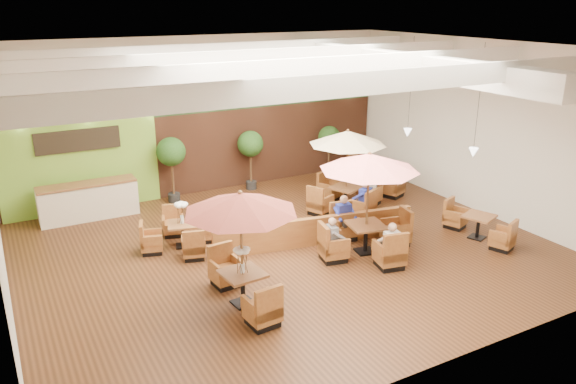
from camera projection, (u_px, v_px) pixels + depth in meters
room at (274, 113)px, 15.66m from camera, size 14.04×14.00×5.52m
service_counter at (89, 201)px, 17.77m from camera, size 3.00×0.75×1.18m
booth_divider at (316, 231)px, 15.91m from camera, size 5.90×1.18×0.82m
table_0 at (241, 219)px, 12.24m from camera, size 2.55×2.74×2.76m
table_1 at (368, 186)px, 14.92m from camera, size 2.92×2.92×2.88m
table_2 at (347, 156)px, 18.14m from camera, size 2.85×2.85×2.72m
table_3 at (183, 233)px, 15.78m from camera, size 2.51×2.51×1.48m
table_4 at (478, 227)px, 16.36m from camera, size 1.04×2.56×0.90m
table_5 at (375, 178)px, 20.67m from camera, size 1.23×3.00×1.05m
topiary_0 at (171, 154)px, 18.86m from camera, size 0.98×0.98×2.28m
topiary_1 at (250, 146)px, 20.21m from camera, size 0.94×0.94×2.18m
topiary_2 at (329, 139)px, 21.78m from camera, size 0.86×0.86×2.00m
diner_0 at (391, 240)px, 14.43m from camera, size 0.42×0.36×0.81m
diner_1 at (344, 214)px, 16.18m from camera, size 0.44×0.36×0.86m
diner_2 at (334, 234)px, 14.83m from camera, size 0.34×0.40×0.77m
diner_3 at (364, 196)px, 17.67m from camera, size 0.45×0.41×0.82m
diner_4 at (370, 183)px, 18.95m from camera, size 0.44×0.46×0.80m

